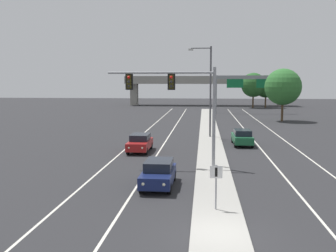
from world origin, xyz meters
TOP-DOWN VIEW (x-y plane):
  - ground_plane at (0.00, 0.00)m, footprint 260.00×260.00m
  - median_island at (0.00, 18.00)m, footprint 2.40×110.00m
  - lane_stripe_oncoming_center at (-4.70, 25.00)m, footprint 0.14×100.00m
  - lane_stripe_receding_center at (4.70, 25.00)m, footprint 0.14×100.00m
  - edge_stripe_left at (-8.00, 25.00)m, footprint 0.14×100.00m
  - edge_stripe_right at (8.00, 25.00)m, footprint 0.14×100.00m
  - overhead_signal_mast at (-2.46, 13.04)m, footprint 7.91×0.44m
  - median_sign_post at (-0.07, 2.98)m, footprint 0.60×0.10m
  - street_lamp_median at (-0.21, 28.40)m, footprint 2.58×0.28m
  - car_oncoming_navy at (-3.38, 7.45)m, footprint 1.86×4.49m
  - car_oncoming_red at (-6.42, 19.10)m, footprint 1.85×4.48m
  - car_receding_green at (3.12, 23.53)m, footprint 1.88×4.49m
  - highway_sign_gantry at (8.20, 63.03)m, footprint 13.28×0.42m
  - overpass_bridge at (0.00, 88.08)m, footprint 42.40×6.40m
  - tree_far_right_a at (14.04, 80.79)m, footprint 5.37×5.37m
  - tree_far_right_c at (11.71, 48.15)m, footprint 5.76×5.76m
  - tree_far_right_b at (10.95, 79.76)m, footprint 5.75×5.75m

SIDE VIEW (x-z plane):
  - ground_plane at x=0.00m, z-range 0.00..0.00m
  - lane_stripe_oncoming_center at x=-4.70m, z-range 0.00..0.01m
  - lane_stripe_receding_center at x=4.70m, z-range 0.00..0.01m
  - edge_stripe_left at x=-8.00m, z-range 0.00..0.01m
  - edge_stripe_right at x=8.00m, z-range 0.00..0.01m
  - median_island at x=0.00m, z-range 0.00..0.15m
  - car_oncoming_navy at x=-3.38m, z-range 0.03..1.61m
  - car_oncoming_red at x=-6.42m, z-range 0.03..1.61m
  - car_receding_green at x=3.12m, z-range 0.03..1.61m
  - median_sign_post at x=-0.07m, z-range 0.49..2.69m
  - tree_far_right_a at x=14.04m, z-range 1.19..8.97m
  - overhead_signal_mast at x=-2.46m, z-range 1.74..8.94m
  - tree_far_right_b at x=10.95m, z-range 1.28..9.60m
  - tree_far_right_c at x=11.71m, z-range 1.28..9.61m
  - overpass_bridge at x=0.00m, z-range 1.96..9.61m
  - street_lamp_median at x=-0.21m, z-range 0.79..10.79m
  - highway_sign_gantry at x=8.20m, z-range 2.41..9.91m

